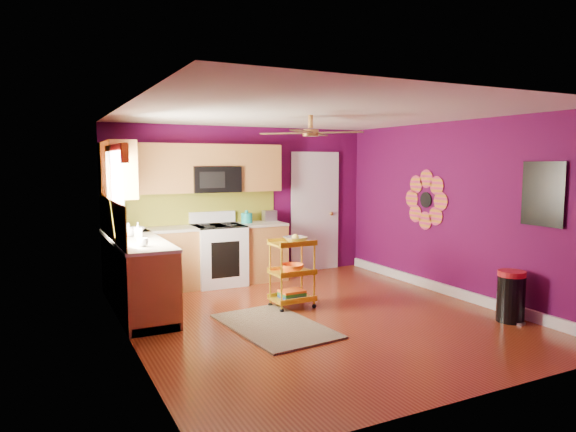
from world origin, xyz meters
TOP-DOWN VIEW (x-y plane):
  - ground at (0.00, 0.00)m, footprint 5.00×5.00m
  - room_envelope at (0.03, 0.00)m, footprint 4.54×5.04m
  - lower_cabinets at (-1.35, 1.82)m, footprint 2.81×2.31m
  - electric_range at (-0.55, 2.17)m, footprint 0.76×0.66m
  - upper_cabinetry at (-1.24, 2.17)m, footprint 2.80×2.30m
  - left_window at (-2.22, 1.05)m, footprint 0.08×1.35m
  - panel_door at (1.35, 2.47)m, footprint 0.95×0.11m
  - right_wall_art at (2.23, -0.34)m, footprint 0.04×2.74m
  - ceiling_fan at (0.00, 0.20)m, footprint 1.01×1.01m
  - shag_rug at (-0.66, -0.14)m, footprint 1.11×1.65m
  - rolling_cart at (-0.10, 0.50)m, footprint 0.55×0.41m
  - trash_can at (1.99, -1.21)m, footprint 0.40×0.40m
  - teal_kettle at (-0.03, 2.26)m, footprint 0.18×0.18m
  - toaster at (0.40, 2.32)m, footprint 0.22×0.15m
  - soap_bottle_a at (-1.92, 1.32)m, footprint 0.09×0.10m
  - soap_bottle_b at (-2.01, 1.51)m, footprint 0.14×0.14m
  - counter_dish at (-1.85, 1.94)m, footprint 0.28×0.28m
  - counter_cup at (-2.00, 0.61)m, footprint 0.13×0.13m

SIDE VIEW (x-z plane):
  - ground at x=0.00m, z-range 0.00..0.00m
  - shag_rug at x=-0.66m, z-range 0.00..0.02m
  - trash_can at x=1.99m, z-range 0.00..0.62m
  - lower_cabinets at x=-1.35m, z-range -0.04..0.90m
  - electric_range at x=-0.55m, z-range -0.08..1.05m
  - rolling_cart at x=-0.10m, z-range 0.01..0.99m
  - counter_dish at x=-1.85m, z-range 0.94..1.01m
  - counter_cup at x=-2.00m, z-range 0.94..1.04m
  - teal_kettle at x=-0.03m, z-range 0.92..1.13m
  - panel_door at x=1.35m, z-range -0.05..2.10m
  - toaster at x=0.40m, z-range 0.94..1.12m
  - soap_bottle_b at x=-2.01m, z-range 0.94..1.12m
  - soap_bottle_a at x=-1.92m, z-range 0.94..1.15m
  - right_wall_art at x=2.23m, z-range 0.92..1.96m
  - room_envelope at x=0.03m, z-range 0.37..2.89m
  - left_window at x=-2.22m, z-range 1.20..2.28m
  - upper_cabinetry at x=-1.24m, z-range 1.17..2.43m
  - ceiling_fan at x=0.00m, z-range 2.16..2.42m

